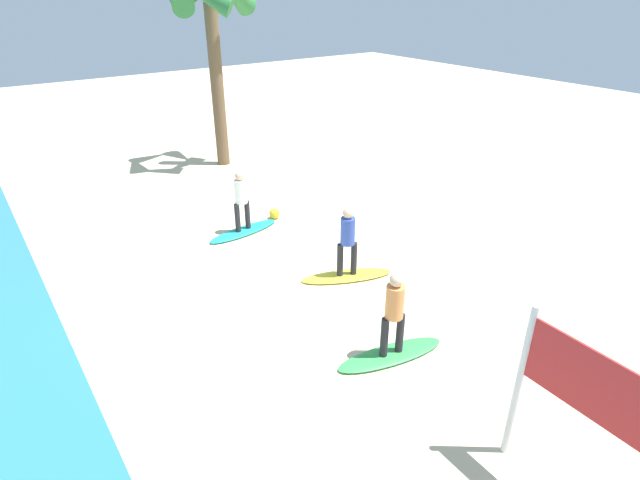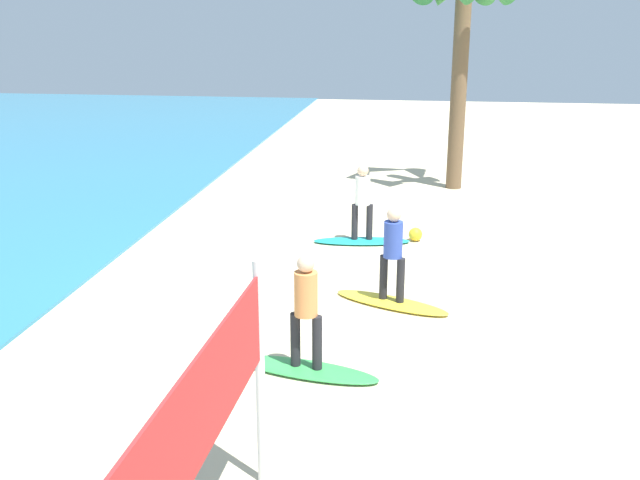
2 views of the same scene
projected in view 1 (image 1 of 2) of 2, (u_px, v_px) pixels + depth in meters
The scene contains 9 objects.
ground_plane at pixel (223, 298), 11.02m from camera, with size 60.00×60.00×0.00m, color beige.
surfboard_green at pixel (391, 355), 9.30m from camera, with size 2.10×0.56×0.09m, color green.
surfer_green at pixel (394, 309), 8.85m from camera, with size 0.32×0.45×1.64m.
surfboard_yellow at pixel (347, 276), 11.77m from camera, with size 2.10×0.56×0.09m, color yellow.
surfer_yellow at pixel (348, 237), 11.32m from camera, with size 0.32×0.43×1.64m.
surfboard_teal at pixel (244, 231), 13.87m from camera, with size 2.10×0.56×0.09m, color teal.
surfer_teal at pixel (241, 197), 13.42m from camera, with size 0.32×0.46×1.64m.
palm_tree at pixel (211, 13), 16.79m from camera, with size 2.88×3.03×6.39m.
beach_ball at pixel (274, 213), 14.64m from camera, with size 0.30×0.30×0.30m, color yellow.
Camera 1 is at (-8.76, 3.69, 6.08)m, focal length 29.00 mm.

